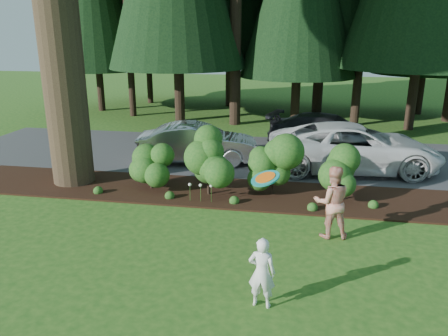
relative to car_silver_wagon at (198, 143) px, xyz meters
name	(u,v)px	position (x,y,z in m)	size (l,w,h in m)	color
ground	(190,243)	(1.25, -6.15, -0.73)	(80.00, 80.00, 0.00)	#225217
mulch_bed	(217,192)	(1.25, -2.90, -0.71)	(16.00, 2.50, 0.05)	black
driveway	(238,154)	(1.25, 1.35, -0.72)	(22.00, 6.00, 0.03)	#38383A
shrub_row	(243,169)	(2.01, -3.01, 0.08)	(6.53, 1.60, 1.61)	#164916
lily_cluster	(200,186)	(0.95, -3.75, -0.24)	(0.69, 0.09, 0.57)	#164916
car_silver_wagon	(198,143)	(0.00, 0.00, 0.00)	(1.48, 4.26, 1.40)	#B3B3B8
car_white_suv	(354,147)	(5.37, 0.03, 0.09)	(2.63, 5.70, 1.58)	silver
car_dark_suv	(329,132)	(4.70, 2.65, 0.00)	(1.96, 4.82, 1.40)	black
child	(262,273)	(3.04, -8.20, -0.09)	(0.47, 0.31, 1.29)	white
adult	(332,202)	(4.35, -5.24, 0.12)	(0.83, 0.64, 1.70)	red
frisbee	(265,178)	(3.04, -7.99, 1.53)	(0.50, 0.48, 0.25)	#177F7D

